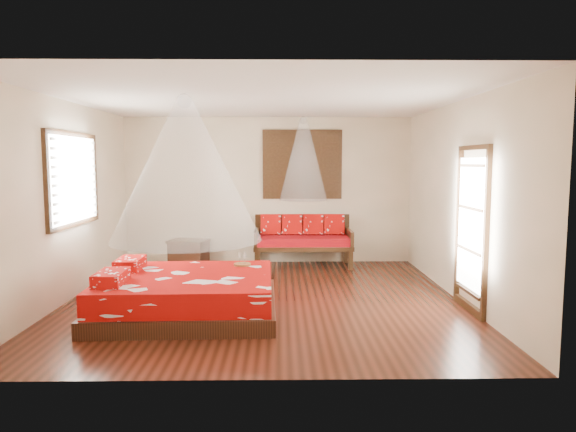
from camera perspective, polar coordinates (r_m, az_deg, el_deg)
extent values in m
cube|color=black|center=(7.43, -2.68, -9.24)|extent=(5.50, 5.50, 0.02)
cube|color=white|center=(7.22, -2.79, 12.89)|extent=(5.50, 5.50, 0.02)
cube|color=tan|center=(7.79, -23.49, 1.50)|extent=(0.02, 5.50, 2.80)
cube|color=tan|center=(7.62, 18.50, 1.60)|extent=(0.02, 5.50, 2.80)
cube|color=tan|center=(9.94, -2.22, 2.86)|extent=(5.50, 0.02, 2.80)
cube|color=tan|center=(4.45, -3.87, -1.03)|extent=(5.50, 0.02, 2.80)
cube|color=black|center=(6.84, -11.00, -9.75)|extent=(2.28, 2.07, 0.20)
cube|color=#A10705|center=(6.77, -11.04, -7.71)|extent=(2.18, 1.97, 0.30)
cube|color=#A10705|center=(6.50, -19.06, -6.48)|extent=(0.33, 0.59, 0.15)
cube|color=#A10705|center=(7.30, -17.15, -5.07)|extent=(0.33, 0.59, 0.15)
cube|color=black|center=(9.30, -3.48, -4.76)|extent=(0.08, 0.08, 0.42)
cube|color=black|center=(9.37, 6.97, -4.70)|extent=(0.08, 0.08, 0.42)
cube|color=black|center=(9.97, -3.30, -4.02)|extent=(0.08, 0.08, 0.42)
cube|color=black|center=(10.04, 6.44, -3.98)|extent=(0.08, 0.08, 0.42)
cube|color=black|center=(9.60, 1.68, -3.37)|extent=(1.82, 0.81, 0.08)
cube|color=maroon|center=(9.59, 1.68, -2.72)|extent=(1.76, 0.75, 0.14)
cube|color=black|center=(9.92, 1.59, -1.37)|extent=(1.82, 0.06, 0.55)
cube|color=black|center=(9.58, -3.52, -2.43)|extent=(0.06, 0.81, 0.30)
cube|color=black|center=(9.66, 6.84, -2.40)|extent=(0.06, 0.81, 0.30)
cube|color=#A10705|center=(9.79, -1.92, -1.00)|extent=(0.38, 0.20, 0.40)
cube|color=#A10705|center=(9.79, 0.44, -0.99)|extent=(0.38, 0.20, 0.40)
cube|color=#A10705|center=(9.80, 2.80, -0.99)|extent=(0.38, 0.20, 0.40)
cube|color=#A10705|center=(9.84, 5.15, -0.98)|extent=(0.38, 0.20, 0.40)
cube|color=black|center=(9.92, -10.97, -4.14)|extent=(0.75, 0.61, 0.43)
cube|color=black|center=(9.89, -10.99, -2.76)|extent=(0.80, 0.66, 0.05)
cube|color=black|center=(9.90, 1.60, 5.75)|extent=(1.52, 0.06, 1.32)
cube|color=black|center=(9.89, 1.60, 5.75)|extent=(1.35, 0.04, 1.10)
cube|color=black|center=(7.94, -22.76, 3.78)|extent=(0.08, 1.74, 1.34)
cube|color=silver|center=(7.93, -22.49, 3.79)|extent=(0.04, 1.54, 1.10)
cube|color=black|center=(7.08, 19.71, -1.60)|extent=(0.08, 1.02, 2.16)
cube|color=white|center=(7.06, 19.58, -0.80)|extent=(0.03, 0.82, 1.70)
cylinder|color=brown|center=(7.25, -5.11, -5.38)|extent=(0.24, 0.24, 0.03)
cone|color=white|center=(6.59, -11.30, 5.07)|extent=(1.90, 1.90, 1.80)
cone|color=white|center=(9.43, 1.72, 6.34)|extent=(0.88, 0.88, 1.50)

